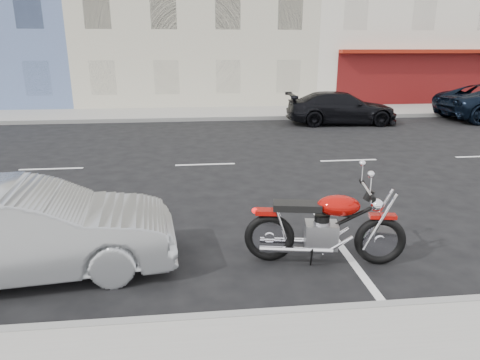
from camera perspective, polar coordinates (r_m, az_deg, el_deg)
The scene contains 6 objects.
ground at distance 11.80m, azimuth 5.10°, elevation 2.35°, with size 120.00×120.00×0.00m, color black.
sidewalk_far at distance 20.27m, azimuth -14.06°, elevation 8.48°, with size 80.00×3.40×0.15m, color gray.
curb_far at distance 18.60m, azimuth -14.72°, elevation 7.68°, with size 80.00×0.12×0.16m, color gray.
motorcycle at distance 6.50m, azimuth 18.55°, elevation -6.38°, with size 2.32×0.84×1.17m.
sedan_silver at distance 6.54m, azimuth -26.61°, elevation -6.08°, with size 1.39×3.98×1.31m, color #96999D.
car_far at distance 18.11m, azimuth 13.36°, elevation 9.34°, with size 1.81×4.45×1.29m, color black.
Camera 1 is at (-2.28, -11.16, 3.06)m, focal length 32.00 mm.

